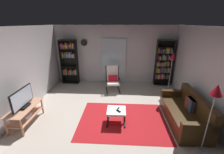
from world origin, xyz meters
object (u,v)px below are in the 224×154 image
Objects in this scene: television at (22,99)px; floor_lamp_by_sofa at (215,96)px; tv_remote at (118,109)px; floor_lamp_by_shelf at (172,60)px; tv_stand at (25,113)px; leather_sofa at (186,113)px; bookshelf_near_tv at (69,60)px; ottoman at (116,112)px; cell_phone at (119,111)px; bookshelf_near_sofa at (163,64)px; lounge_armchair at (113,78)px; wall_clock at (84,43)px.

floor_lamp_by_sofa is at bearing -8.18° from television.
floor_lamp_by_sofa is (1.92, -0.86, 0.90)m from tv_remote.
floor_lamp_by_shelf is (2.01, 2.02, 0.93)m from tv_remote.
tv_stand is 0.70× the size of floor_lamp_by_sofa.
television reaches higher than tv_stand.
leather_sofa is at bearing -93.15° from floor_lamp_by_shelf.
tv_remote is at bearing -177.48° from leather_sofa.
leather_sofa is 1.10× the size of floor_lamp_by_shelf.
bookshelf_near_tv is 1.09× the size of leather_sofa.
cell_phone is (0.06, -0.07, 0.08)m from ottoman.
floor_lamp_by_sofa is (-0.01, -3.74, 0.34)m from bookshelf_near_sofa.
tv_remote is at bearing 57.14° from cell_phone.
lounge_armchair is at bearing 118.45° from tv_remote.
television is 5.99× the size of tv_remote.
tv_stand is 2.13× the size of ottoman.
floor_lamp_by_shelf is at bearing 26.14° from television.
tv_remote is 3.00m from floor_lamp_by_shelf.
leather_sofa is at bearing -43.56° from lounge_armchair.
tv_remote is (0.26, -2.14, -0.11)m from lounge_armchair.
cell_phone is at bearing -62.80° from wall_clock.
ottoman is at bearing 91.12° from cell_phone.
tv_stand is 4.63m from floor_lamp_by_sofa.
cell_phone is (2.30, -2.97, -0.68)m from bookshelf_near_tv.
floor_lamp_by_sofa reaches higher than cell_phone.
bookshelf_near_tv is at bearing 138.48° from floor_lamp_by_sofa.
tv_stand is 1.29× the size of television.
bookshelf_near_sofa is at bearing 34.66° from tv_stand.
bookshelf_near_tv is 0.99× the size of bookshelf_near_sofa.
lounge_armchair reaches higher than tv_remote.
cell_phone is at bearing -46.74° from ottoman.
cell_phone is 0.08× the size of floor_lamp_by_shelf.
wall_clock reaches higher than leather_sofa.
floor_lamp_by_shelf is (4.57, 2.25, 1.01)m from tv_stand.
lounge_armchair is 2.16m from tv_remote.
wall_clock reaches higher than tv_remote.
lounge_armchair is at bearing -19.61° from bookshelf_near_tv.
tv_stand is 3.83× the size of wall_clock.
tv_remote is at bearing 155.91° from floor_lamp_by_sofa.
bookshelf_near_tv is (0.28, 3.09, 0.76)m from tv_stand.
wall_clock is (-1.61, 3.13, 1.43)m from cell_phone.
lounge_armchair is 7.10× the size of tv_remote.
bookshelf_near_sofa is 1.27× the size of floor_lamp_by_sofa.
bookshelf_near_tv is 1.26× the size of floor_lamp_by_sofa.
floor_lamp_by_shelf is at bearing 26.26° from tv_stand.
television is 2.60m from cell_phone.
bookshelf_near_tv is 5.62m from floor_lamp_by_sofa.
bookshelf_near_sofa reaches higher than floor_lamp_by_sofa.
tv_remote is (-1.90, -0.08, 0.11)m from leather_sofa.
leather_sofa reaches higher than ottoman.
ottoman is 3.72× the size of cell_phone.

